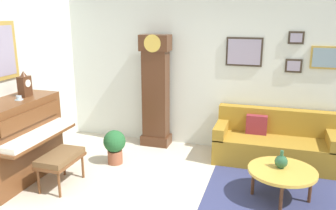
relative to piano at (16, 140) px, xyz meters
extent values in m
cube|color=silver|center=(2.23, 2.17, 0.80)|extent=(5.30, 0.10, 2.80)
cube|color=#B28E3D|center=(4.28, 2.11, 1.10)|extent=(0.52, 0.03, 0.36)
cube|color=#7A93A3|center=(4.28, 2.09, 1.10)|extent=(0.46, 0.01, 0.30)
cube|color=#33281E|center=(2.98, 2.11, 1.15)|extent=(0.60, 0.03, 0.48)
cube|color=#998EA8|center=(2.98, 2.09, 1.15)|extent=(0.54, 0.01, 0.42)
cube|color=#33281E|center=(3.78, 2.11, 1.40)|extent=(0.24, 0.03, 0.20)
cube|color=#998EA8|center=(3.78, 2.09, 1.40)|extent=(0.18, 0.01, 0.14)
cube|color=#33281E|center=(3.78, 2.11, 0.95)|extent=(0.26, 0.03, 0.22)
cube|color=#998EA8|center=(3.78, 2.09, 0.95)|extent=(0.20, 0.01, 0.16)
cube|color=navy|center=(3.75, 0.60, -0.60)|extent=(2.10, 1.50, 0.01)
cube|color=brown|center=(-0.02, 0.00, -0.01)|extent=(0.60, 1.44, 1.19)
cube|color=brown|center=(0.41, 0.00, 0.08)|extent=(0.28, 1.38, 0.04)
cube|color=white|center=(0.41, 0.00, 0.14)|extent=(0.26, 1.32, 0.08)
cube|color=brown|center=(0.30, 0.00, 0.38)|extent=(0.03, 1.20, 0.20)
cube|color=brown|center=(0.71, 0.00, -0.22)|extent=(0.42, 0.70, 0.04)
cube|color=brown|center=(0.71, 0.00, -0.16)|extent=(0.40, 0.68, 0.08)
cylinder|color=brown|center=(0.87, -0.30, -0.42)|extent=(0.04, 0.04, 0.36)
cylinder|color=brown|center=(0.87, 0.30, -0.42)|extent=(0.04, 0.04, 0.36)
cylinder|color=brown|center=(0.55, -0.30, -0.42)|extent=(0.04, 0.04, 0.36)
cylinder|color=brown|center=(0.55, 0.30, -0.42)|extent=(0.04, 0.04, 0.36)
cube|color=#4C2B19|center=(1.47, 1.92, -0.51)|extent=(0.52, 0.34, 0.18)
cube|color=#4C2B19|center=(1.47, 1.92, 0.29)|extent=(0.44, 0.28, 1.78)
cube|color=#4C2B19|center=(1.47, 1.92, 1.28)|extent=(0.52, 0.32, 0.28)
cylinder|color=gold|center=(1.47, 1.76, 1.28)|extent=(0.30, 0.02, 0.30)
cylinder|color=gold|center=(1.47, 1.87, 0.35)|extent=(0.03, 0.03, 0.70)
cube|color=olive|center=(3.57, 1.69, -0.39)|extent=(1.90, 0.80, 0.42)
cube|color=olive|center=(3.57, 1.99, 0.02)|extent=(1.90, 0.20, 0.44)
cube|color=olive|center=(2.71, 1.69, -0.10)|extent=(0.18, 0.80, 0.20)
cube|color=olive|center=(4.43, 1.69, -0.10)|extent=(0.18, 0.80, 0.20)
cube|color=maroon|center=(3.27, 1.83, -0.02)|extent=(0.34, 0.12, 0.32)
cylinder|color=gold|center=(3.68, 0.53, -0.21)|extent=(0.88, 0.88, 0.04)
torus|color=#4C2B19|center=(3.68, 0.53, -0.21)|extent=(0.88, 0.88, 0.04)
cylinder|color=#4C2B19|center=(3.68, 0.89, -0.42)|extent=(0.04, 0.04, 0.37)
cylinder|color=#4C2B19|center=(4.04, 0.53, -0.42)|extent=(0.04, 0.04, 0.37)
cylinder|color=#4C2B19|center=(3.68, 0.17, -0.42)|extent=(0.04, 0.04, 0.37)
cylinder|color=#4C2B19|center=(3.32, 0.53, -0.42)|extent=(0.04, 0.04, 0.37)
cube|color=#4C2B19|center=(0.00, 0.29, 0.74)|extent=(0.12, 0.18, 0.30)
cylinder|color=white|center=(0.06, 0.29, 0.79)|extent=(0.01, 0.11, 0.11)
cone|color=#4C2B19|center=(0.00, 0.29, 0.93)|extent=(0.10, 0.10, 0.08)
cylinder|color=#ADC6D6|center=(0.06, 0.08, 0.59)|extent=(0.12, 0.12, 0.01)
cylinder|color=#ADC6D6|center=(0.06, 0.08, 0.62)|extent=(0.08, 0.08, 0.06)
cylinder|color=#234C33|center=(3.66, 0.59, -0.18)|extent=(0.09, 0.09, 0.01)
sphere|color=#285638|center=(3.66, 0.59, -0.10)|extent=(0.17, 0.17, 0.17)
cylinder|color=#285638|center=(3.66, 0.59, 0.01)|extent=(0.04, 0.04, 0.08)
cylinder|color=#935138|center=(1.11, 0.91, -0.49)|extent=(0.24, 0.24, 0.22)
sphere|color=#235B2D|center=(1.11, 0.91, -0.22)|extent=(0.36, 0.36, 0.36)
camera|label=1|loc=(3.48, -3.87, 1.79)|focal=37.22mm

